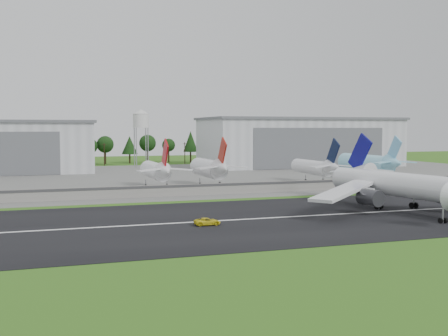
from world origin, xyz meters
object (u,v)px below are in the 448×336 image
object	(u,v)px
main_airliner	(403,191)
parked_jet_red_b	(211,168)
parked_jet_navy	(316,167)
ground_vehicle	(207,221)
parked_jet_skyblue	(370,163)
parked_jet_red_a	(157,170)

from	to	relation	value
main_airliner	parked_jet_red_b	distance (m)	72.05
parked_jet_red_b	parked_jet_navy	xyz separation A→B (m)	(39.21, -0.08, -0.47)
main_airliner	parked_jet_navy	xyz separation A→B (m)	(12.79, 66.94, 1.00)
ground_vehicle	parked_jet_navy	xyz separation A→B (m)	(62.18, 70.89, 5.04)
parked_jet_navy	parked_jet_skyblue	size ratio (longest dim) A/B	0.84
parked_jet_red_a	parked_jet_red_b	size ratio (longest dim) A/B	1.00
ground_vehicle	parked_jet_red_a	distance (m)	71.27
main_airliner	parked_jet_navy	distance (m)	68.16
parked_jet_red_b	parked_jet_navy	world-z (taller)	parked_jet_red_b
parked_jet_navy	parked_jet_red_a	bearing A→B (deg)	179.97
parked_jet_skyblue	parked_jet_navy	bearing A→B (deg)	-168.69
parked_jet_navy	main_airliner	bearing A→B (deg)	-100.82
main_airliner	parked_jet_navy	size ratio (longest dim) A/B	1.89
main_airliner	parked_jet_red_b	size ratio (longest dim) A/B	1.89
ground_vehicle	parked_jet_skyblue	bearing A→B (deg)	-50.22
ground_vehicle	parked_jet_red_b	bearing A→B (deg)	-19.06
main_airliner	parked_jet_red_a	world-z (taller)	main_airliner
main_airliner	parked_jet_red_b	world-z (taller)	main_airliner
ground_vehicle	parked_jet_skyblue	xyz separation A→B (m)	(87.72, 76.00, 5.69)
main_airliner	parked_jet_navy	world-z (taller)	main_airliner
ground_vehicle	parked_jet_red_a	world-z (taller)	parked_jet_red_a
ground_vehicle	parked_jet_red_b	distance (m)	74.80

